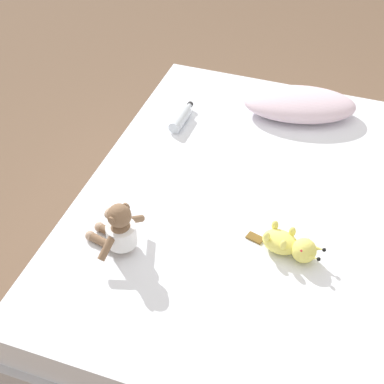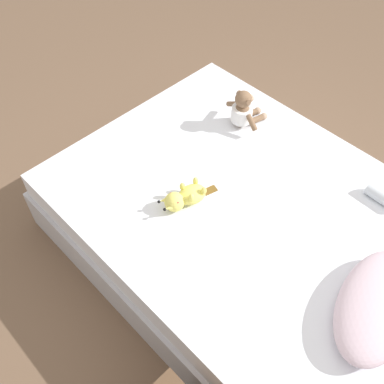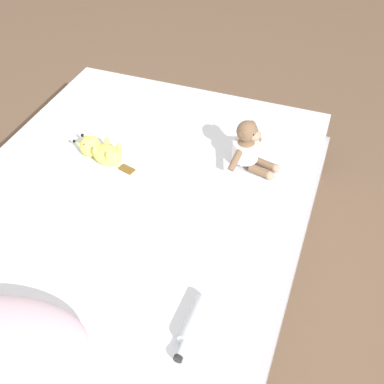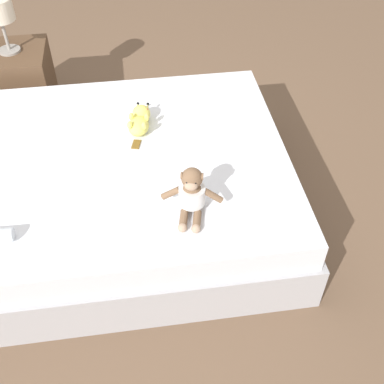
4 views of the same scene
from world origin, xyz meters
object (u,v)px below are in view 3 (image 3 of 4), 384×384
(bed, at_px, (127,240))
(plush_monkey, at_px, (248,148))
(plush_yellow_creature, at_px, (100,151))
(glass_bottle, at_px, (194,322))

(bed, xyz_separation_m, plush_monkey, (-0.42, -0.44, 0.32))
(plush_yellow_creature, relative_size, glass_bottle, 1.38)
(bed, relative_size, plush_monkey, 7.17)
(bed, bearing_deg, plush_monkey, -133.55)
(plush_monkey, relative_size, plush_yellow_creature, 0.87)
(plush_monkey, xyz_separation_m, glass_bottle, (-0.06, 0.89, -0.07))
(bed, height_order, plush_monkey, plush_monkey)
(bed, distance_m, plush_yellow_creature, 0.43)
(plush_yellow_creature, distance_m, glass_bottle, 1.00)
(plush_monkey, bearing_deg, plush_yellow_creature, 16.55)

